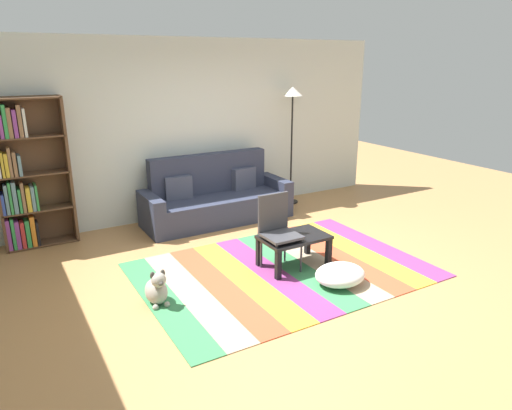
# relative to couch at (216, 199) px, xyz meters

# --- Properties ---
(ground_plane) EXTENTS (14.00, 14.00, 0.00)m
(ground_plane) POSITION_rel_couch_xyz_m (-0.12, -2.02, -0.34)
(ground_plane) COLOR #B27F4C
(back_wall) EXTENTS (6.80, 0.10, 2.70)m
(back_wall) POSITION_rel_couch_xyz_m (-0.12, 0.53, 1.01)
(back_wall) COLOR silver
(back_wall) RESTS_ON ground_plane
(rug) EXTENTS (3.29, 2.30, 0.01)m
(rug) POSITION_rel_couch_xyz_m (-0.10, -2.03, -0.33)
(rug) COLOR #387F4C
(rug) RESTS_ON ground_plane
(couch) EXTENTS (2.26, 0.80, 1.00)m
(couch) POSITION_rel_couch_xyz_m (0.00, 0.00, 0.00)
(couch) COLOR #2D3347
(couch) RESTS_ON ground_plane
(bookshelf) EXTENTS (0.90, 0.28, 1.95)m
(bookshelf) POSITION_rel_couch_xyz_m (-2.56, 0.28, 0.61)
(bookshelf) COLOR brown
(bookshelf) RESTS_ON ground_plane
(coffee_table) EXTENTS (0.80, 0.50, 0.38)m
(coffee_table) POSITION_rel_couch_xyz_m (0.08, -2.00, -0.01)
(coffee_table) COLOR black
(coffee_table) RESTS_ON rug
(pouf) EXTENTS (0.58, 0.49, 0.22)m
(pouf) POSITION_rel_couch_xyz_m (0.24, -2.66, -0.22)
(pouf) COLOR white
(pouf) RESTS_ON rug
(dog) EXTENTS (0.22, 0.35, 0.40)m
(dog) POSITION_rel_couch_xyz_m (-1.64, -2.05, -0.18)
(dog) COLOR #9E998E
(dog) RESTS_ON ground_plane
(standing_lamp) EXTENTS (0.32, 0.32, 1.95)m
(standing_lamp) POSITION_rel_couch_xyz_m (1.51, 0.17, 1.29)
(standing_lamp) COLOR black
(standing_lamp) RESTS_ON ground_plane
(tv_remote) EXTENTS (0.13, 0.15, 0.02)m
(tv_remote) POSITION_rel_couch_xyz_m (0.10, -2.04, 0.06)
(tv_remote) COLOR black
(tv_remote) RESTS_ON coffee_table
(folding_chair) EXTENTS (0.40, 0.40, 0.90)m
(folding_chair) POSITION_rel_couch_xyz_m (-0.12, -1.94, 0.20)
(folding_chair) COLOR #38383D
(folding_chair) RESTS_ON ground_plane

